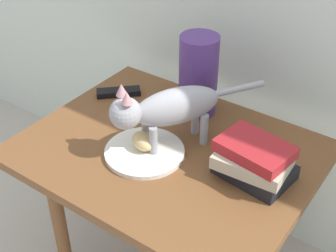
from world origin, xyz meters
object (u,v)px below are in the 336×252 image
at_px(plate, 145,152).
at_px(tv_remote, 119,92).
at_px(cat, 167,108).
at_px(green_vase, 198,75).
at_px(side_table, 168,168).
at_px(book_stack, 254,161).
at_px(bread_roll, 143,141).

bearing_deg(plate, tv_remote, 142.68).
bearing_deg(cat, green_vase, 97.98).
distance_m(plate, green_vase, 0.31).
relative_size(side_table, book_stack, 3.98).
xyz_separation_m(green_vase, tv_remote, (-0.28, -0.07, -0.12)).
distance_m(plate, cat, 0.15).
relative_size(side_table, green_vase, 3.19).
height_order(plate, green_vase, green_vase).
height_order(side_table, bread_roll, bread_roll).
bearing_deg(bread_roll, book_stack, 15.10).
bearing_deg(plate, bread_roll, 140.90).
height_order(bread_roll, book_stack, book_stack).
height_order(cat, green_vase, green_vase).
bearing_deg(side_table, bread_roll, -131.71).
distance_m(side_table, tv_remote, 0.36).
distance_m(book_stack, tv_remote, 0.59).
bearing_deg(green_vase, book_stack, -32.54).
bearing_deg(bread_roll, side_table, 48.29).
height_order(book_stack, tv_remote, book_stack).
bearing_deg(side_table, cat, 137.97).
bearing_deg(bread_roll, green_vase, 87.93).
bearing_deg(tv_remote, cat, -68.15).
bearing_deg(cat, side_table, -42.03).
bearing_deg(cat, book_stack, 4.46).
relative_size(plate, cat, 0.55).
bearing_deg(tv_remote, bread_roll, -80.82).
xyz_separation_m(plate, bread_roll, (-0.01, 0.01, 0.03)).
relative_size(plate, book_stack, 1.10).
relative_size(cat, green_vase, 1.59).
height_order(plate, bread_roll, bread_roll).
xyz_separation_m(side_table, plate, (-0.04, -0.06, 0.08)).
bearing_deg(plate, green_vase, 89.79).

